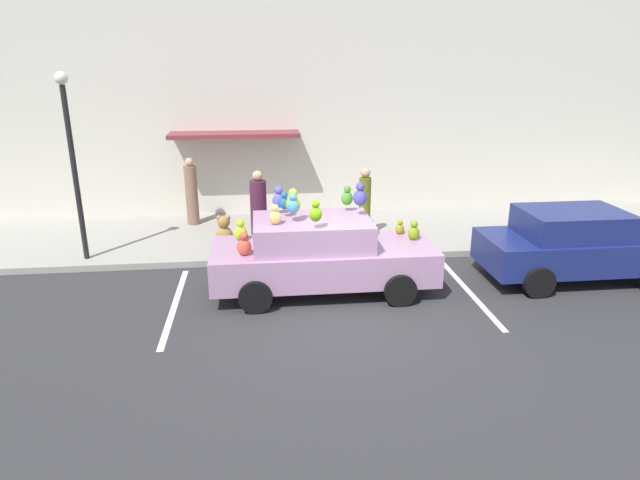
{
  "coord_description": "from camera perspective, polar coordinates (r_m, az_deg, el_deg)",
  "views": [
    {
      "loc": [
        -1.46,
        -9.0,
        4.61
      ],
      "look_at": [
        -0.23,
        1.99,
        0.9
      ],
      "focal_mm": 30.77,
      "sensor_mm": 36.0,
      "label": 1
    }
  ],
  "objects": [
    {
      "name": "ground_plane",
      "position": [
        10.21,
        2.54,
        -8.3
      ],
      "size": [
        60.0,
        60.0,
        0.0
      ],
      "primitive_type": "plane",
      "color": "#2D2D30"
    },
    {
      "name": "sidewalk",
      "position": [
        14.78,
        -0.44,
        0.68
      ],
      "size": [
        24.0,
        4.0,
        0.15
      ],
      "primitive_type": "cube",
      "color": "gray",
      "rests_on": "ground"
    },
    {
      "name": "storefront_building",
      "position": [
        16.27,
        -1.36,
        13.54
      ],
      "size": [
        24.0,
        1.25,
        6.4
      ],
      "color": "beige",
      "rests_on": "ground"
    },
    {
      "name": "parking_stripe_front",
      "position": [
        11.79,
        15.19,
        -5.15
      ],
      "size": [
        0.12,
        3.6,
        0.01
      ],
      "primitive_type": "cube",
      "color": "silver",
      "rests_on": "ground"
    },
    {
      "name": "parking_stripe_rear",
      "position": [
        11.14,
        -14.87,
        -6.55
      ],
      "size": [
        0.12,
        3.6,
        0.01
      ],
      "primitive_type": "cube",
      "color": "silver",
      "rests_on": "ground"
    },
    {
      "name": "plush_covered_car",
      "position": [
        11.12,
        0.03,
        -1.39
      ],
      "size": [
        4.49,
        1.98,
        2.23
      ],
      "color": "#A67CA3",
      "rests_on": "ground"
    },
    {
      "name": "parked_sedan_behind",
      "position": [
        12.97,
        25.05,
        -0.39
      ],
      "size": [
        4.08,
        1.92,
        1.54
      ],
      "color": "navy",
      "rests_on": "ground"
    },
    {
      "name": "teddy_bear_on_sidewalk",
      "position": [
        13.56,
        -9.93,
        0.76
      ],
      "size": [
        0.43,
        0.36,
        0.82
      ],
      "color": "#9E723D",
      "rests_on": "sidewalk"
    },
    {
      "name": "street_lamp_post",
      "position": [
        13.28,
        -24.44,
        8.56
      ],
      "size": [
        0.28,
        0.28,
        4.17
      ],
      "color": "black",
      "rests_on": "sidewalk"
    },
    {
      "name": "pedestrian_near_shopfront",
      "position": [
        13.39,
        -6.39,
        2.9
      ],
      "size": [
        0.4,
        0.4,
        1.9
      ],
      "color": "#4B1F38",
      "rests_on": "sidewalk"
    },
    {
      "name": "pedestrian_walking_past",
      "position": [
        15.57,
        -13.21,
        4.73
      ],
      "size": [
        0.34,
        0.34,
        1.86
      ],
      "color": "#7E5C4D",
      "rests_on": "sidewalk"
    },
    {
      "name": "pedestrian_by_lamp",
      "position": [
        14.19,
        4.67,
        3.8
      ],
      "size": [
        0.3,
        0.3,
        1.8
      ],
      "color": "#5F6919",
      "rests_on": "sidewalk"
    }
  ]
}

